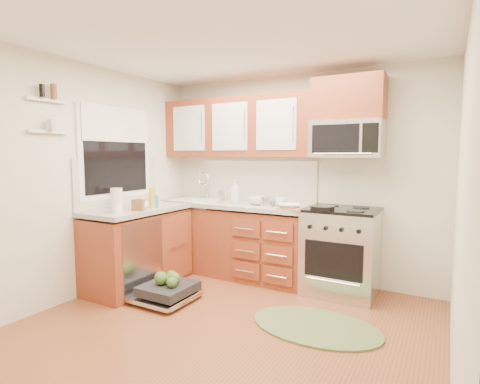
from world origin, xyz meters
The scene contains 37 objects.
floor centered at (0.00, 0.00, 0.00)m, with size 3.50×3.50×0.00m, color brown.
ceiling centered at (0.00, 0.00, 2.50)m, with size 3.50×3.50×0.00m, color white.
wall_back centered at (0.00, 1.75, 1.25)m, with size 3.50×0.04×2.50m, color beige.
wall_left centered at (-1.75, 0.00, 1.25)m, with size 0.04×3.50×2.50m, color beige.
wall_right centered at (1.75, 0.00, 1.25)m, with size 0.04×3.50×2.50m, color beige.
base_cabinet_back centered at (-0.73, 1.45, 0.42)m, with size 2.05×0.60×0.85m, color brown.
base_cabinet_left centered at (-1.45, 0.52, 0.42)m, with size 0.60×1.25×0.85m, color brown.
countertop_back centered at (-0.72, 1.44, 0.90)m, with size 2.07×0.64×0.05m, color #AEA89F.
countertop_left centered at (-1.44, 0.53, 0.90)m, with size 0.64×1.27×0.05m, color #AEA89F.
backsplash_back centered at (-0.73, 1.74, 1.21)m, with size 2.05×0.02×0.57m, color beige.
backsplash_left centered at (-1.74, 0.52, 1.21)m, with size 0.02×1.25×0.57m, color beige.
upper_cabinets centered at (-0.73, 1.57, 1.88)m, with size 2.05×0.35×0.75m, color brown, non-canonical shape.
cabinet_over_mw centered at (0.68, 1.57, 2.13)m, with size 0.76×0.35×0.47m, color brown.
range centered at (0.68, 1.43, 0.47)m, with size 0.76×0.64×0.95m, color silver, non-canonical shape.
microwave centered at (0.68, 1.55, 1.70)m, with size 0.76×0.38×0.40m, color silver, non-canonical shape.
sink centered at (-1.25, 1.42, 0.80)m, with size 0.62×0.50×0.26m, color white, non-canonical shape.
dishwasher centered at (-0.86, 0.30, 0.10)m, with size 0.70×0.60×0.20m, color silver, non-canonical shape.
window centered at (-1.74, 0.50, 1.55)m, with size 0.03×1.05×1.05m, color white, non-canonical shape.
window_blind centered at (-1.71, 0.50, 1.88)m, with size 0.02×0.96×0.40m, color white.
shelf_upper centered at (-1.72, -0.35, 2.05)m, with size 0.04×0.40×0.03m, color white.
shelf_lower centered at (-1.72, -0.35, 1.75)m, with size 0.04×0.40×0.03m, color white.
rug centered at (0.70, 0.48, 0.01)m, with size 1.16×0.76×0.02m, color #5D6C3E, non-canonical shape.
skillet centered at (0.53, 1.18, 0.97)m, with size 0.25×0.25×0.05m, color black.
stock_pot centered at (-0.19, 1.36, 0.98)m, with size 0.18×0.18×0.11m, color silver.
cutting_board centered at (0.18, 1.23, 0.94)m, with size 0.31×0.20×0.02m, color #AA824D.
canister centered at (-0.89, 1.46, 1.00)m, with size 0.09×0.09×0.14m, color silver.
paper_towel_roll centered at (-1.35, 0.13, 1.05)m, with size 0.12×0.12×0.26m, color white.
mustard_bottle centered at (-1.25, 0.56, 1.04)m, with size 0.07×0.07×0.23m, color gold.
red_bottle centered at (-1.62, 0.39, 1.04)m, with size 0.06×0.06×0.22m, color #A50D14.
wooden_box centered at (-1.25, 0.34, 0.99)m, with size 0.13×0.09×0.13m, color brown.
blue_carton centered at (-1.25, 0.59, 1.00)m, with size 0.09×0.05×0.14m, color teal.
bowl_a centered at (0.13, 1.25, 0.96)m, with size 0.25×0.25×0.06m, color #999999.
bowl_b centered at (-0.32, 1.43, 0.97)m, with size 0.29×0.29×0.09m, color #999999.
cup centered at (-0.03, 1.41, 0.98)m, with size 0.14×0.14×0.11m, color #999999.
soap_bottle_a centered at (-0.64, 1.39, 1.07)m, with size 0.11×0.11×0.29m, color #999999.
soap_bottle_b centered at (-1.62, 1.04, 1.01)m, with size 0.08×0.08×0.18m, color #999999.
soap_bottle_c centered at (-1.25, 0.40, 1.01)m, with size 0.13×0.13×0.17m, color #999999.
Camera 1 is at (1.67, -2.63, 1.53)m, focal length 28.00 mm.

